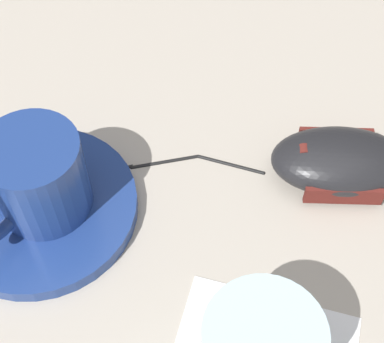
# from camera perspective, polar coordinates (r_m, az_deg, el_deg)

# --- Properties ---
(ground_plane) EXTENTS (3.00, 3.00, 0.00)m
(ground_plane) POSITION_cam_1_polar(r_m,az_deg,el_deg) (0.47, -1.74, -3.54)
(ground_plane) COLOR #B2A899
(saucer) EXTENTS (0.15, 0.15, 0.01)m
(saucer) POSITION_cam_1_polar(r_m,az_deg,el_deg) (0.48, -14.51, -3.39)
(saucer) COLOR navy
(saucer) RESTS_ON ground
(coffee_cup) EXTENTS (0.07, 0.10, 0.07)m
(coffee_cup) POSITION_cam_1_polar(r_m,az_deg,el_deg) (0.45, -14.96, -0.64)
(coffee_cup) COLOR navy
(coffee_cup) RESTS_ON saucer
(computer_mouse) EXTENTS (0.13, 0.11, 0.04)m
(computer_mouse) POSITION_cam_1_polar(r_m,az_deg,el_deg) (0.49, 14.18, 0.97)
(computer_mouse) COLOR black
(computer_mouse) RESTS_ON ground
(mouse_cable) EXTENTS (0.27, 0.20, 0.00)m
(mouse_cable) POSITION_cam_1_polar(r_m,az_deg,el_deg) (0.49, -12.34, -1.44)
(mouse_cable) COLOR black
(mouse_cable) RESTS_ON ground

